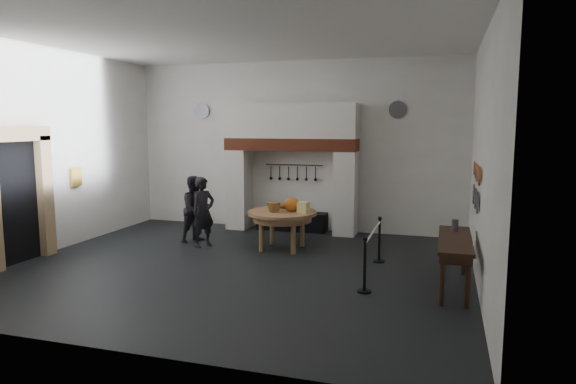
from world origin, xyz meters
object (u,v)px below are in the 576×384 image
(visitor_far, at_px, (196,209))
(work_table, at_px, (282,213))
(barrier_post_far, at_px, (379,241))
(iron_range, at_px, (292,221))
(visitor_near, at_px, (203,212))
(side_table, at_px, (455,240))
(barrier_post_near, at_px, (365,267))

(visitor_far, bearing_deg, work_table, -67.89)
(work_table, height_order, barrier_post_far, barrier_post_far)
(iron_range, height_order, visitor_near, visitor_near)
(side_table, xyz_separation_m, barrier_post_far, (-1.45, 1.36, -0.42))
(iron_range, relative_size, visitor_far, 1.18)
(barrier_post_far, bearing_deg, iron_range, 136.47)
(iron_range, height_order, work_table, work_table)
(iron_range, distance_m, work_table, 2.14)
(iron_range, distance_m, barrier_post_near, 5.24)
(iron_range, distance_m, visitor_far, 2.73)
(iron_range, xyz_separation_m, barrier_post_near, (2.65, -4.51, 0.20))
(iron_range, relative_size, side_table, 0.86)
(visitor_near, height_order, visitor_far, visitor_near)
(side_table, bearing_deg, work_table, 153.47)
(work_table, xyz_separation_m, barrier_post_far, (2.27, -0.50, -0.39))
(visitor_near, height_order, side_table, visitor_near)
(visitor_near, distance_m, barrier_post_near, 4.65)
(visitor_far, bearing_deg, side_table, -83.81)
(iron_range, xyz_separation_m, visitor_far, (-1.85, -1.93, 0.55))
(barrier_post_far, bearing_deg, work_table, 167.67)
(iron_range, xyz_separation_m, side_table, (4.10, -3.88, 0.62))
(side_table, bearing_deg, barrier_post_far, 136.86)
(visitor_far, height_order, barrier_post_near, visitor_far)
(iron_range, relative_size, barrier_post_far, 2.11)
(iron_range, bearing_deg, side_table, -43.39)
(visitor_near, xyz_separation_m, barrier_post_far, (4.09, -0.18, -0.37))
(barrier_post_near, distance_m, barrier_post_far, 2.00)
(visitor_near, relative_size, visitor_far, 1.02)
(barrier_post_near, bearing_deg, side_table, 23.67)
(visitor_near, bearing_deg, side_table, -75.99)
(visitor_far, distance_m, side_table, 6.26)
(visitor_near, bearing_deg, barrier_post_far, -62.96)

